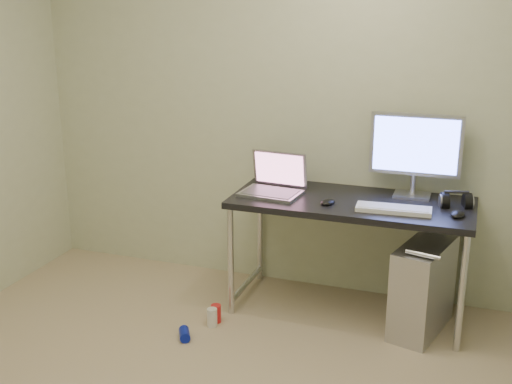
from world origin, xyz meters
The scene contains 16 objects.
wall_back centered at (0.00, 1.75, 1.25)m, with size 3.50×0.02×2.50m, color beige.
desk centered at (0.56, 1.43, 0.66)m, with size 1.47×0.64×0.75m.
tower_computer centered at (1.03, 1.33, 0.28)m, with size 0.36×0.57×0.59m.
cable_a centered at (0.98, 1.70, 0.40)m, with size 0.01×0.01×0.70m, color black.
cable_b centered at (1.07, 1.68, 0.38)m, with size 0.01×0.01×0.72m, color black.
can_red centered at (-0.18, 1.00, 0.06)m, with size 0.06×0.06×0.11m, color red.
can_white centered at (-0.18, 0.95, 0.06)m, with size 0.06×0.06×0.12m, color white.
can_blue centered at (-0.27, 0.75, 0.03)m, with size 0.06×0.06×0.11m, color #0B1BAB.
laptop centered at (0.06, 1.42, 0.81)m, with size 0.39×0.33×0.25m.
monitor centered at (0.90, 1.63, 1.05)m, with size 0.55×0.16×0.52m.
keyboard centered at (0.83, 1.29, 0.76)m, with size 0.43×0.14×0.03m, color white.
mouse_right centered at (1.19, 1.32, 0.77)m, with size 0.08×0.12×0.04m, color black.
mouse_left centered at (0.44, 1.30, 0.77)m, with size 0.07×0.12×0.04m, color black.
headphones centered at (1.17, 1.50, 0.78)m, with size 0.20×0.12×0.12m.
picture_frame centered at (-0.04, 1.73, 0.84)m, with size 0.22×0.03×0.18m, color black.
webcam centered at (0.12, 1.71, 0.84)m, with size 0.05×0.04×0.12m.
Camera 1 is at (1.25, -2.30, 1.94)m, focal length 45.00 mm.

